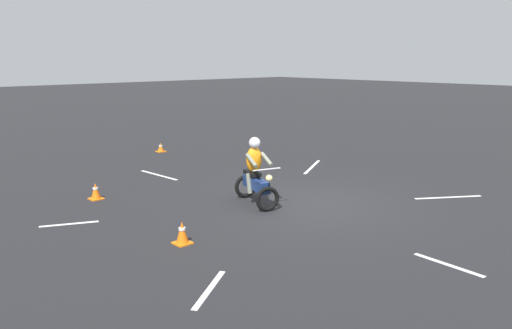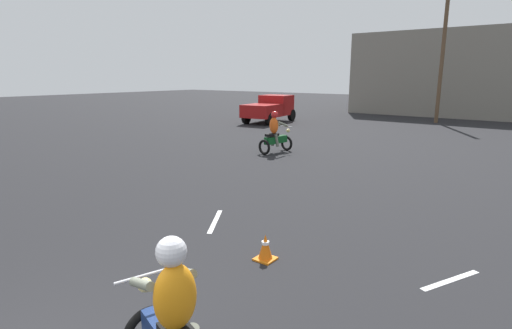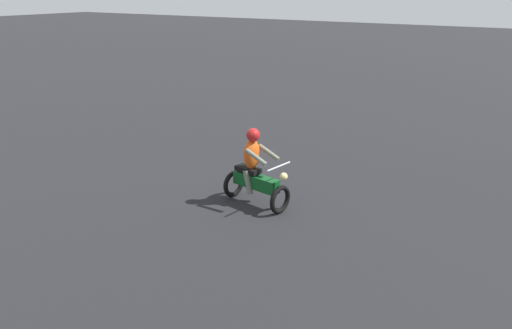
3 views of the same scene
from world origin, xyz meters
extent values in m
torus|color=black|center=(-5.22, 12.49, 0.30)|extent=(0.61, 0.19, 0.60)
torus|color=black|center=(-5.42, 11.20, 0.30)|extent=(0.61, 0.19, 0.60)
cube|color=#0F4C1E|center=(-5.32, 11.85, 0.52)|extent=(0.41, 1.12, 0.28)
cube|color=black|center=(-5.36, 11.63, 0.74)|extent=(0.34, 0.59, 0.10)
cylinder|color=silver|center=(-5.23, 12.44, 1.00)|extent=(0.70, 0.14, 0.04)
sphere|color=#F2E08C|center=(-5.21, 12.57, 0.82)|extent=(0.18, 0.18, 0.16)
ellipsoid|color=#EA5919|center=(-5.34, 11.73, 1.10)|extent=(0.44, 0.34, 0.64)
cylinder|color=slate|center=(-5.10, 11.99, 1.15)|extent=(0.17, 0.55, 0.27)
cylinder|color=slate|center=(-5.49, 12.05, 1.15)|extent=(0.17, 0.55, 0.27)
cylinder|color=slate|center=(-5.20, 11.73, 0.52)|extent=(0.16, 0.26, 0.51)
cylinder|color=slate|center=(-5.48, 11.77, 0.52)|extent=(0.16, 0.26, 0.51)
sphere|color=red|center=(-5.33, 11.77, 1.52)|extent=(0.32, 0.32, 0.28)
camera|label=1|loc=(-7.74, 9.07, 3.53)|focal=35.00mm
camera|label=2|loc=(3.54, -1.14, 3.03)|focal=28.00mm
camera|label=3|loc=(2.83, 17.06, 4.36)|focal=35.00mm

